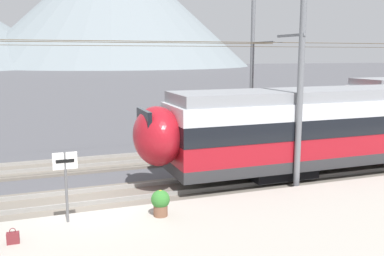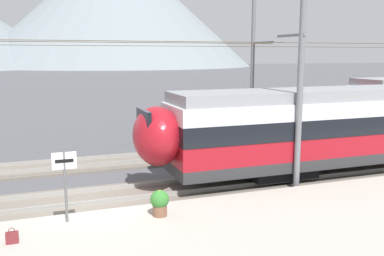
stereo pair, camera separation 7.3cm
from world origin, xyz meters
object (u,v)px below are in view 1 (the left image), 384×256
Objects in this scene: catenary_mast_mid at (299,82)px; platform_sign at (65,171)px; handbag_beside_passenger at (13,238)px; potted_plant_platform_edge at (160,201)px; catenary_mast_far_side at (253,71)px.

catenary_mast_mid is 19.30× the size of platform_sign.
handbag_beside_passenger is 0.53× the size of potted_plant_platform_edge.
catenary_mast_far_side reaches higher than potted_plant_platform_edge.
handbag_beside_passenger is at bearing -167.26° from catenary_mast_mid.
platform_sign is 4.91× the size of handbag_beside_passenger.
catenary_mast_mid reaches higher than platform_sign.
platform_sign reaches higher than handbag_beside_passenger.
potted_plant_platform_edge is at bearing -129.63° from catenary_mast_far_side.
catenary_mast_far_side is 17.54m from handbag_beside_passenger.
catenary_mast_far_side is (2.79, 8.86, 0.10)m from catenary_mast_mid.
handbag_beside_passenger is 4.26m from potted_plant_platform_edge.
catenary_mast_far_side reaches higher than handbag_beside_passenger.
catenary_mast_mid reaches higher than handbag_beside_passenger.
potted_plant_platform_edge reaches higher than handbag_beside_passenger.
handbag_beside_passenger is (-12.98, -11.16, -3.82)m from catenary_mast_far_side.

